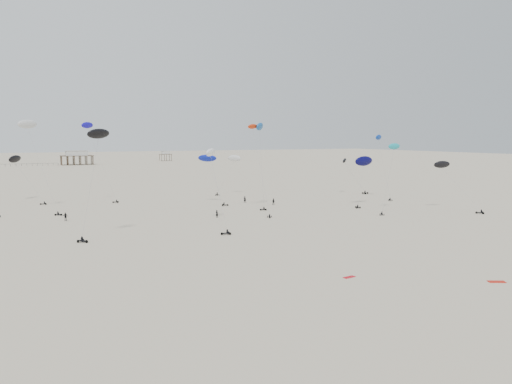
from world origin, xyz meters
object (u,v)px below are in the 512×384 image
spectator_0 (217,218)px  rig_4 (31,136)px  rig_8 (260,138)px  pavilion_main (77,159)px  pavilion_small (165,156)px  rig_0 (95,156)px

spectator_0 → rig_4: bearing=18.5°
spectator_0 → rig_8: bearing=-93.4°
pavilion_main → spectator_0: (5.17, -250.65, -4.22)m
pavilion_small → rig_4: rig_4 is taller
pavilion_small → spectator_0: 288.06m
pavilion_small → rig_0: size_ratio=0.43×
rig_0 → rig_4: rig_4 is taller
rig_8 → spectator_0: bearing=119.9°
rig_0 → spectator_0: size_ratio=9.64×
rig_0 → rig_4: bearing=-115.9°
pavilion_main → pavilion_small: pavilion_main is taller
rig_8 → spectator_0: 26.12m
rig_0 → rig_8: rig_8 is taller
rig_0 → rig_8: bearing=169.6°
pavilion_small → rig_0: 309.66m
rig_8 → pavilion_small: bearing=-9.9°
rig_0 → pavilion_small: bearing=-145.3°
rig_4 → rig_8: bearing=112.6°
pavilion_main → rig_0: rig_0 is taller
pavilion_small → rig_4: 270.93m
rig_4 → rig_8: rig_4 is taller
rig_4 → spectator_0: size_ratio=11.59×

